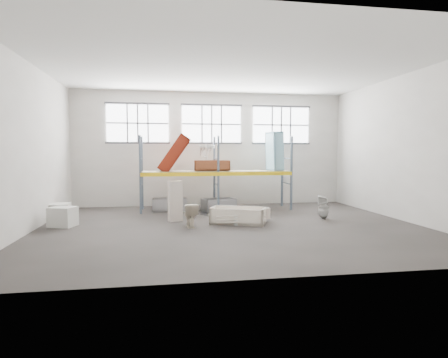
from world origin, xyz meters
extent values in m
cube|color=#423D3A|center=(0.00, 0.00, -0.05)|extent=(12.00, 10.00, 0.10)
cube|color=silver|center=(0.00, 0.00, 5.05)|extent=(12.00, 10.00, 0.10)
cube|color=#B0ACA4|center=(0.00, 5.05, 2.50)|extent=(12.00, 0.10, 5.00)
cube|color=#A9A59D|center=(0.00, -5.05, 2.50)|extent=(12.00, 0.10, 5.00)
cube|color=#A4A099|center=(-6.05, 0.00, 2.50)|extent=(0.10, 10.00, 5.00)
cube|color=#BBB6AC|center=(6.05, 0.00, 2.50)|extent=(0.10, 10.00, 5.00)
cube|color=white|center=(-3.20, 4.94, 3.60)|extent=(2.60, 0.04, 1.60)
cube|color=white|center=(0.00, 4.94, 3.60)|extent=(2.60, 0.04, 1.60)
cube|color=white|center=(3.20, 4.94, 3.60)|extent=(2.60, 0.04, 1.60)
cube|color=slate|center=(-3.00, 2.90, 1.50)|extent=(0.08, 0.08, 3.00)
cube|color=slate|center=(-3.00, 4.10, 1.50)|extent=(0.08, 0.08, 3.00)
cube|color=slate|center=(0.00, 2.90, 1.50)|extent=(0.08, 0.08, 3.00)
cube|color=slate|center=(0.00, 4.10, 1.50)|extent=(0.08, 0.08, 3.00)
cube|color=slate|center=(3.00, 2.90, 1.50)|extent=(0.08, 0.08, 3.00)
cube|color=slate|center=(3.00, 4.10, 1.50)|extent=(0.08, 0.08, 3.00)
cube|color=yellow|center=(0.00, 2.90, 1.50)|extent=(6.00, 0.10, 0.14)
cube|color=yellow|center=(0.00, 4.10, 1.50)|extent=(6.00, 0.10, 0.14)
cube|color=gray|center=(0.00, 3.50, 1.58)|extent=(5.90, 1.10, 0.03)
cylinder|color=black|center=(0.00, 2.70, 0.00)|extent=(1.80, 1.80, 0.00)
cube|color=#F4E0D0|center=(1.25, 0.62, 0.28)|extent=(0.39, 0.20, 0.36)
imported|color=beige|center=(0.39, 0.50, 0.16)|extent=(0.51, 0.51, 0.13)
imported|color=beige|center=(-1.30, 0.11, 0.37)|extent=(0.47, 0.76, 0.75)
cube|color=beige|center=(-1.74, 1.17, 0.69)|extent=(0.51, 0.41, 1.38)
imported|color=silver|center=(3.44, 0.74, 0.41)|extent=(0.49, 0.49, 0.83)
imported|color=silver|center=(-0.39, 3.32, 2.09)|extent=(0.81, 0.73, 0.58)
cylinder|color=white|center=(0.20, 0.16, 0.17)|extent=(0.34, 0.34, 0.35)
cube|color=beige|center=(-5.28, 0.78, 0.31)|extent=(0.89, 0.82, 0.62)
cube|color=beige|center=(-5.74, 2.13, 0.28)|extent=(0.73, 0.73, 0.56)
camera|label=1|loc=(-2.10, -11.49, 2.32)|focal=29.76mm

